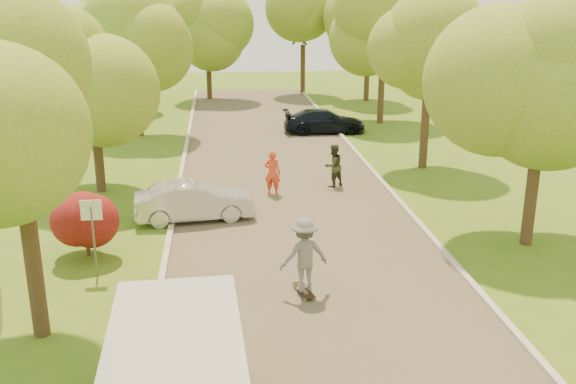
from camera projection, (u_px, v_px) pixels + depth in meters
name	position (u px, v px, depth m)	size (l,w,h in m)	color
ground	(335.00, 341.00, 14.13)	(100.00, 100.00, 0.00)	#426718
road	(293.00, 219.00, 21.72)	(8.00, 60.00, 0.01)	#4C4438
curb_left	(172.00, 222.00, 21.28)	(0.18, 60.00, 0.12)	#B2AD9E
curb_right	(410.00, 213.00, 22.12)	(0.18, 60.00, 0.12)	#B2AD9E
street_sign	(92.00, 222.00, 16.85)	(0.55, 0.06, 2.17)	#59595E
red_shrub	(85.00, 220.00, 18.36)	(1.70, 1.70, 1.95)	#382619
tree_l_mida	(24.00, 105.00, 12.88)	(4.71, 4.60, 7.39)	#382619
tree_l_midb	(96.00, 71.00, 23.44)	(4.30, 4.20, 6.62)	#382619
tree_l_far	(137.00, 30.00, 32.71)	(4.92, 4.80, 7.79)	#382619
tree_r_mida	(555.00, 60.00, 17.95)	(5.13, 5.00, 7.95)	#382619
tree_r_midb	(434.00, 54.00, 26.64)	(4.51, 4.40, 7.01)	#382619
tree_r_far	(388.00, 20.00, 35.91)	(5.33, 5.20, 8.34)	#382619
tree_bg_a	(113.00, 26.00, 40.09)	(5.12, 5.00, 7.72)	#382619
tree_bg_b	(372.00, 20.00, 43.69)	(5.12, 5.00, 7.95)	#382619
tree_bg_c	(210.00, 27.00, 44.60)	(4.92, 4.80, 7.33)	#382619
tree_bg_d	(306.00, 21.00, 47.13)	(5.12, 5.00, 7.72)	#382619
silver_sedan	(194.00, 201.00, 21.46)	(1.38, 3.97, 1.31)	#B9B8BE
dark_sedan	(324.00, 121.00, 34.80)	(1.80, 4.42, 1.28)	black
longboard	(304.00, 290.00, 16.28)	(0.49, 1.03, 0.12)	black
skateboarder	(304.00, 254.00, 15.99)	(1.25, 0.72, 1.93)	slate
person_striped	(273.00, 173.00, 24.08)	(0.62, 0.41, 1.71)	red
person_olive	(333.00, 166.00, 25.07)	(0.83, 0.64, 1.70)	#313620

